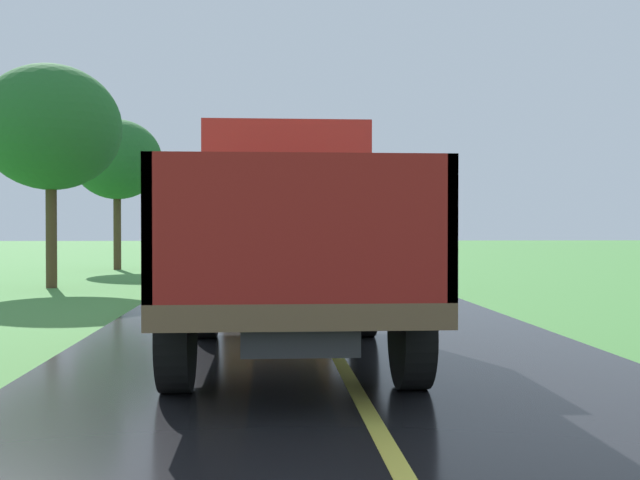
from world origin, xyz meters
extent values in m
cube|color=#2D2D30|center=(-0.54, 11.31, 0.68)|extent=(0.90, 5.51, 0.24)
cube|color=brown|center=(-0.54, 11.31, 0.88)|extent=(2.30, 5.80, 0.20)
cube|color=red|center=(-0.54, 13.26, 1.93)|extent=(2.10, 1.90, 1.90)
cube|color=black|center=(-0.54, 14.22, 2.26)|extent=(1.78, 0.02, 0.76)
cube|color=maroon|center=(-1.65, 10.34, 1.53)|extent=(0.08, 3.85, 1.10)
cube|color=maroon|center=(0.57, 10.34, 1.53)|extent=(0.08, 3.85, 1.10)
cube|color=maroon|center=(-0.54, 8.45, 1.53)|extent=(2.30, 0.08, 1.10)
cube|color=maroon|center=(-0.54, 12.22, 1.53)|extent=(2.30, 0.08, 1.10)
cylinder|color=black|center=(-1.59, 13.11, 0.58)|extent=(0.28, 1.00, 1.00)
cylinder|color=black|center=(0.51, 13.11, 0.58)|extent=(0.28, 1.00, 1.00)
cylinder|color=black|center=(-1.59, 9.72, 0.58)|extent=(0.28, 1.00, 1.00)
cylinder|color=black|center=(0.51, 9.72, 0.58)|extent=(0.28, 1.00, 1.00)
ellipsoid|color=#99C721|center=(-0.37, 11.64, 1.20)|extent=(0.41, 0.53, 0.39)
ellipsoid|color=#94B729|center=(-1.34, 11.23, 1.12)|extent=(0.49, 0.60, 0.37)
ellipsoid|color=#9DBF30|center=(-1.23, 11.61, 1.49)|extent=(0.58, 0.68, 0.50)
ellipsoid|color=#96BD21|center=(-0.56, 9.94, 1.45)|extent=(0.56, 0.59, 0.48)
ellipsoid|color=#91B522|center=(-0.31, 10.22, 1.13)|extent=(0.46, 0.56, 0.52)
ellipsoid|color=#8FCB2F|center=(-0.38, 10.23, 1.79)|extent=(0.49, 0.47, 0.45)
ellipsoid|color=#A1C628|center=(-0.28, 10.81, 1.48)|extent=(0.41, 0.52, 0.41)
ellipsoid|color=#9BCA23|center=(0.19, 10.30, 1.16)|extent=(0.41, 0.47, 0.42)
ellipsoid|color=#A0C034|center=(-0.34, 10.85, 1.17)|extent=(0.50, 0.52, 0.36)
ellipsoid|color=#9DB22F|center=(-1.37, 10.94, 1.47)|extent=(0.42, 0.49, 0.42)
ellipsoid|color=#99B22D|center=(-0.81, 11.43, 1.15)|extent=(0.42, 0.41, 0.48)
ellipsoid|color=#8BC325|center=(-0.39, 11.06, 1.50)|extent=(0.59, 0.67, 0.37)
ellipsoid|color=#9BB334|center=(0.12, 11.61, 1.20)|extent=(0.47, 0.59, 0.46)
cube|color=#2D2D30|center=(-0.57, 21.96, 0.68)|extent=(0.90, 5.51, 0.24)
cube|color=brown|center=(-0.57, 21.96, 0.88)|extent=(2.30, 5.80, 0.20)
cube|color=#1E479E|center=(-0.57, 23.91, 1.93)|extent=(2.10, 1.90, 1.90)
cube|color=black|center=(-0.57, 24.86, 2.26)|extent=(1.78, 0.02, 0.76)
cube|color=brown|center=(-1.68, 20.98, 1.53)|extent=(0.08, 3.85, 1.10)
cube|color=brown|center=(0.54, 20.98, 1.53)|extent=(0.08, 3.85, 1.10)
cube|color=brown|center=(-0.57, 19.10, 1.53)|extent=(2.30, 0.08, 1.10)
cube|color=brown|center=(-0.57, 22.87, 1.53)|extent=(2.30, 0.08, 1.10)
cylinder|color=black|center=(-1.62, 23.75, 0.58)|extent=(0.28, 1.00, 1.00)
cylinder|color=black|center=(0.48, 23.75, 0.58)|extent=(0.28, 1.00, 1.00)
cylinder|color=black|center=(-1.62, 20.36, 0.58)|extent=(0.28, 1.00, 1.00)
cylinder|color=black|center=(0.48, 20.36, 0.58)|extent=(0.28, 1.00, 1.00)
ellipsoid|color=#9BBB29|center=(-0.66, 20.69, 1.14)|extent=(0.48, 0.45, 0.38)
ellipsoid|color=#97B833|center=(-0.77, 22.05, 1.83)|extent=(0.54, 0.62, 0.47)
ellipsoid|color=#9EB534|center=(-0.09, 20.37, 1.14)|extent=(0.48, 0.45, 0.46)
ellipsoid|color=#8FC630|center=(-0.42, 22.14, 1.50)|extent=(0.60, 0.63, 0.39)
ellipsoid|color=#91B82F|center=(-0.91, 20.20, 1.52)|extent=(0.57, 0.66, 0.39)
ellipsoid|color=#A1B526|center=(-1.24, 21.97, 1.49)|extent=(0.60, 0.56, 0.48)
ellipsoid|color=#A2B22D|center=(-1.46, 21.95, 1.20)|extent=(0.40, 0.47, 0.42)
cylinder|color=#4C3823|center=(-6.34, 31.87, 1.39)|extent=(0.28, 0.28, 2.79)
ellipsoid|color=#236028|center=(-6.34, 31.87, 4.10)|extent=(3.29, 3.29, 2.96)
cylinder|color=#4C3823|center=(-6.32, 23.06, 1.35)|extent=(0.28, 0.28, 2.70)
ellipsoid|color=#236028|center=(-6.32, 23.06, 4.14)|extent=(3.58, 3.58, 3.22)
camera|label=1|loc=(-0.80, 2.87, 1.53)|focal=43.11mm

